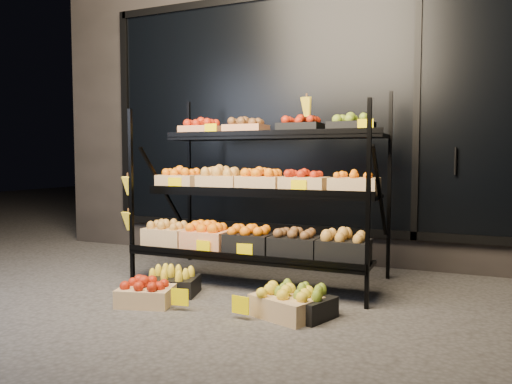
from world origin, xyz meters
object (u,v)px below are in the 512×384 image
at_px(display_rack, 258,192).
at_px(floor_crate_left, 146,293).
at_px(floor_crate_midleft, 172,282).
at_px(floor_crate_midright, 286,302).

distance_m(display_rack, floor_crate_left, 1.29).
relative_size(display_rack, floor_crate_midleft, 4.73).
distance_m(display_rack, floor_crate_midleft, 1.06).
bearing_deg(floor_crate_midleft, floor_crate_left, -106.92).
relative_size(floor_crate_midleft, floor_crate_midright, 0.90).
bearing_deg(display_rack, floor_crate_left, -116.12).
bearing_deg(floor_crate_midright, display_rack, 144.69).
xyz_separation_m(display_rack, floor_crate_midright, (0.56, -0.82, -0.69)).
xyz_separation_m(floor_crate_midleft, floor_crate_midright, (1.03, -0.17, 0.00)).
bearing_deg(display_rack, floor_crate_midright, -55.46).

